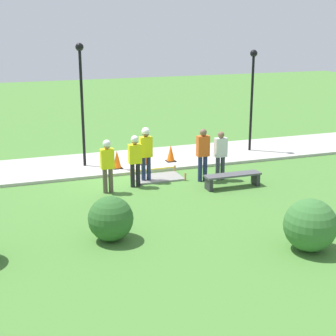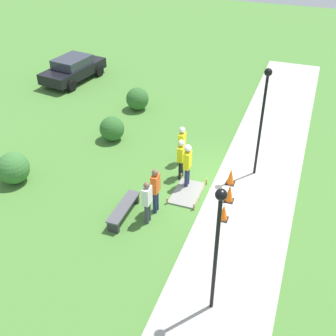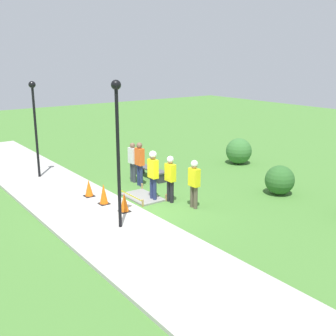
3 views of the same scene
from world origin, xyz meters
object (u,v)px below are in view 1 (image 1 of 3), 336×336
at_px(bystander_in_gray_shirt, 221,153).
at_px(park_bench, 233,178).
at_px(lamppost_near, 81,88).
at_px(worker_supervisor, 107,162).
at_px(traffic_cone_sidewalk_edge, 117,159).
at_px(lamppost_far, 252,86).
at_px(worker_trainee, 135,157).
at_px(traffic_cone_far_patch, 144,155).
at_px(worker_assistant, 146,149).
at_px(traffic_cone_near_patch, 171,153).
at_px(bystander_in_orange_shirt, 203,152).

bearing_deg(bystander_in_gray_shirt, park_bench, 91.78).
bearing_deg(lamppost_near, bystander_in_gray_shirt, 144.01).
bearing_deg(worker_supervisor, traffic_cone_sidewalk_edge, -110.89).
height_order(worker_supervisor, lamppost_far, lamppost_far).
height_order(park_bench, worker_supervisor, worker_supervisor).
bearing_deg(worker_trainee, bystander_in_gray_shirt, 175.61).
xyz_separation_m(traffic_cone_far_patch, bystander_in_gray_shirt, (-1.92, 2.35, 0.47)).
bearing_deg(worker_trainee, worker_assistant, -140.44).
bearing_deg(bystander_in_gray_shirt, worker_trainee, -4.39).
relative_size(worker_trainee, lamppost_near, 0.39).
height_order(traffic_cone_sidewalk_edge, bystander_in_gray_shirt, bystander_in_gray_shirt).
height_order(traffic_cone_near_patch, worker_trainee, worker_trainee).
bearing_deg(traffic_cone_near_patch, worker_supervisor, 39.97).
bearing_deg(worker_assistant, traffic_cone_far_patch, -104.81).
bearing_deg(traffic_cone_far_patch, traffic_cone_sidewalk_edge, 10.49).
bearing_deg(lamppost_near, bystander_in_orange_shirt, 139.93).
relative_size(worker_assistant, worker_trainee, 1.09).
xyz_separation_m(traffic_cone_near_patch, worker_supervisor, (2.94, 2.47, 0.58)).
height_order(bystander_in_gray_shirt, lamppost_near, lamppost_near).
bearing_deg(worker_supervisor, bystander_in_orange_shirt, -177.79).
height_order(worker_assistant, lamppost_far, lamppost_far).
bearing_deg(worker_trainee, traffic_cone_far_patch, -113.83).
xyz_separation_m(worker_trainee, lamppost_far, (-5.56, -2.73, 1.70)).
bearing_deg(traffic_cone_far_patch, bystander_in_orange_shirt, 119.77).
bearing_deg(worker_assistant, bystander_in_orange_shirt, 162.33).
distance_m(worker_supervisor, worker_trainee, 1.00).
xyz_separation_m(bystander_in_orange_shirt, bystander_in_gray_shirt, (-0.61, 0.05, -0.08)).
xyz_separation_m(worker_supervisor, bystander_in_orange_shirt, (-3.21, -0.12, 0.02)).
bearing_deg(worker_assistant, worker_supervisor, 25.56).
bearing_deg(worker_supervisor, worker_assistant, -154.44).
bearing_deg(park_bench, traffic_cone_near_patch, -74.59).
bearing_deg(bystander_in_gray_shirt, worker_supervisor, 1.04).
height_order(worker_trainee, bystander_in_orange_shirt, bystander_in_orange_shirt).
relative_size(worker_trainee, bystander_in_gray_shirt, 1.02).
bearing_deg(worker_supervisor, traffic_cone_far_patch, -128.09).
bearing_deg(traffic_cone_far_patch, traffic_cone_near_patch, -177.40).
relative_size(worker_trainee, bystander_in_orange_shirt, 0.95).
height_order(traffic_cone_near_patch, lamppost_near, lamppost_near).
bearing_deg(park_bench, worker_supervisor, -11.87).
xyz_separation_m(park_bench, worker_assistant, (2.41, -1.50, 0.77)).
xyz_separation_m(park_bench, bystander_in_gray_shirt, (0.03, -0.88, 0.60)).
xyz_separation_m(traffic_cone_far_patch, traffic_cone_sidewalk_edge, (1.05, 0.19, -0.03)).
relative_size(worker_supervisor, bystander_in_orange_shirt, 0.95).
height_order(bystander_in_orange_shirt, lamppost_far, lamppost_far).
bearing_deg(lamppost_near, worker_supervisor, 93.10).
height_order(traffic_cone_sidewalk_edge, bystander_in_orange_shirt, bystander_in_orange_shirt).
xyz_separation_m(traffic_cone_near_patch, bystander_in_orange_shirt, (-0.27, 2.34, 0.59)).
bearing_deg(lamppost_near, park_bench, 136.76).
distance_m(traffic_cone_near_patch, bystander_in_gray_shirt, 2.60).
xyz_separation_m(traffic_cone_sidewalk_edge, worker_trainee, (-0.11, 1.94, 0.56)).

